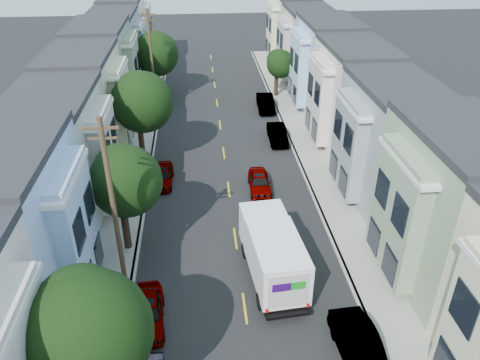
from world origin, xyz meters
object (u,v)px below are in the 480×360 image
at_px(tree_far_r, 280,64).
at_px(parked_right_d, 265,103).
at_px(tree_e, 155,54).
at_px(parked_right_b, 361,350).
at_px(lead_sedan, 259,182).
at_px(utility_pole_far, 152,62).
at_px(tree_d, 141,103).
at_px(tree_c, 124,182).
at_px(parked_left_c, 148,312).
at_px(tree_b, 86,333).
at_px(fedex_truck, 273,252).
at_px(parked_right_c, 277,134).
at_px(parked_left_d, 163,176).
at_px(utility_pole_near, 114,211).

relative_size(tree_far_r, parked_right_d, 1.15).
distance_m(tree_e, parked_right_b, 38.12).
bearing_deg(parked_right_b, tree_e, 103.15).
distance_m(tree_far_r, lead_sedan, 20.43).
relative_size(tree_far_r, utility_pole_far, 0.52).
distance_m(tree_d, tree_e, 15.96).
relative_size(utility_pole_far, parked_right_b, 2.16).
height_order(tree_c, tree_d, tree_d).
xyz_separation_m(tree_d, tree_far_r, (13.20, 14.93, -1.75)).
bearing_deg(tree_d, utility_pole_far, 89.99).
bearing_deg(parked_right_b, parked_left_c, 157.48).
bearing_deg(tree_b, tree_far_r, 70.31).
xyz_separation_m(utility_pole_far, fedex_truck, (8.05, -25.74, -3.37)).
relative_size(tree_c, lead_sedan, 1.70).
xyz_separation_m(tree_d, parked_right_c, (11.20, 3.42, -4.65)).
xyz_separation_m(lead_sedan, parked_right_d, (2.65, 15.82, 0.10)).
distance_m(tree_c, lead_sedan, 11.30).
bearing_deg(parked_left_d, tree_e, 95.78).
height_order(tree_e, parked_left_d, tree_e).
relative_size(parked_left_d, parked_right_d, 0.89).
distance_m(tree_far_r, parked_right_d, 5.20).
relative_size(tree_e, utility_pole_near, 0.71).
relative_size(tree_far_r, parked_left_c, 1.24).
bearing_deg(lead_sedan, parked_left_c, -119.03).
bearing_deg(parked_left_d, parked_right_d, 56.98).
relative_size(parked_left_c, parked_right_b, 0.90).
distance_m(tree_d, parked_right_b, 23.60).
height_order(tree_b, fedex_truck, tree_b).
relative_size(tree_b, utility_pole_far, 0.72).
bearing_deg(parked_right_d, utility_pole_far, 179.75).
bearing_deg(lead_sedan, fedex_truck, -91.76).
distance_m(utility_pole_far, parked_left_d, 15.38).
distance_m(tree_c, fedex_truck, 9.20).
bearing_deg(tree_c, parked_right_b, -39.89).
xyz_separation_m(tree_b, tree_d, (-0.00, 21.96, 0.47)).
bearing_deg(tree_far_r, parked_left_c, -110.28).
relative_size(tree_c, utility_pole_near, 0.68).
bearing_deg(tree_c, utility_pole_near, -89.96).
relative_size(tree_far_r, parked_right_b, 1.11).
bearing_deg(parked_left_d, tree_d, 115.64).
distance_m(utility_pole_near, parked_left_d, 12.30).
height_order(utility_pole_far, fedex_truck, utility_pole_far).
relative_size(tree_b, tree_d, 0.94).
xyz_separation_m(parked_left_c, parked_right_d, (9.80, 28.05, 0.07)).
bearing_deg(lead_sedan, parked_right_b, -79.04).
distance_m(utility_pole_near, parked_left_c, 5.31).
bearing_deg(tree_c, parked_right_d, 62.98).
xyz_separation_m(tree_b, parked_right_b, (11.20, 1.69, -4.10)).
height_order(tree_b, parked_left_d, tree_b).
xyz_separation_m(fedex_truck, parked_left_c, (-6.65, -2.75, -1.11)).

